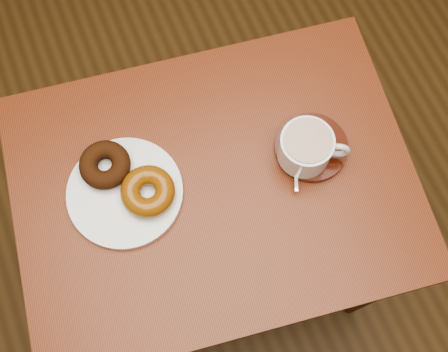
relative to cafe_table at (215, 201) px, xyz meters
name	(u,v)px	position (x,y,z in m)	size (l,w,h in m)	color
ground	(276,241)	(0.19, -0.02, -0.60)	(6.00, 6.00, 0.00)	#4F3519
cafe_table	(215,201)	(0.00, 0.00, 0.00)	(0.83, 0.66, 0.71)	maroon
donut_plate	(125,192)	(-0.16, 0.05, 0.12)	(0.22, 0.22, 0.01)	white
donut_cinnamon	(105,165)	(-0.18, 0.10, 0.14)	(0.10, 0.10, 0.04)	#35190A
donut_caramel	(148,191)	(-0.12, 0.02, 0.15)	(0.14, 0.14, 0.04)	#884C0E
saucer	(311,147)	(0.20, -0.01, 0.12)	(0.14, 0.14, 0.01)	#3E1208
coffee_cup	(307,147)	(0.18, -0.02, 0.16)	(0.12, 0.10, 0.07)	white
teaspoon	(295,153)	(0.16, -0.01, 0.13)	(0.05, 0.10, 0.01)	silver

